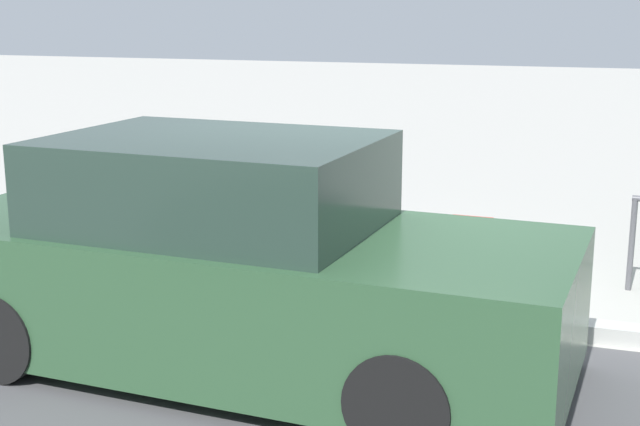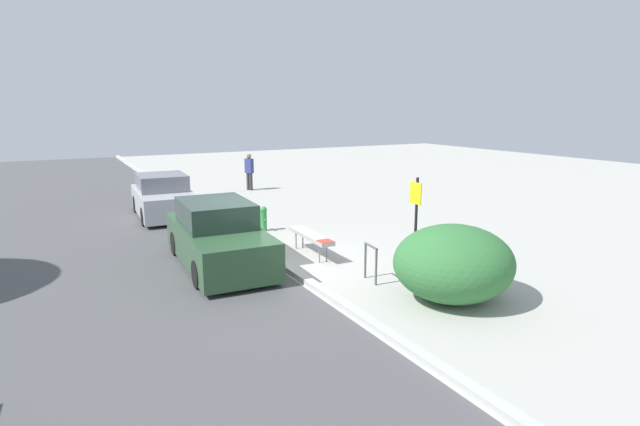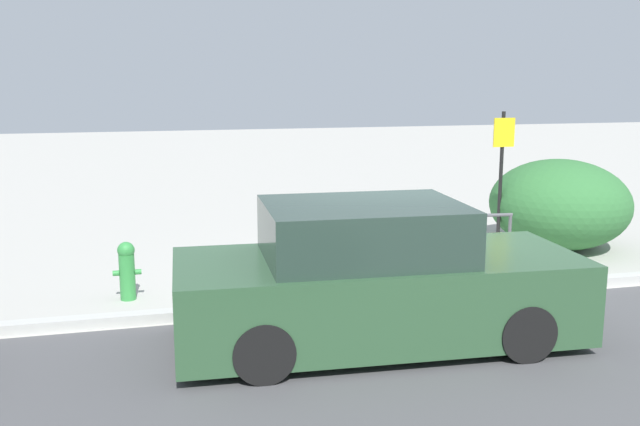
# 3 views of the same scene
# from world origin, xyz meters

# --- Properties ---
(ground_plane) EXTENTS (60.00, 60.00, 0.00)m
(ground_plane) POSITION_xyz_m (0.00, 0.00, 0.00)
(ground_plane) COLOR #ADAAA3
(road_strip) EXTENTS (60.00, 10.00, 0.01)m
(road_strip) POSITION_xyz_m (0.00, -5.15, 0.00)
(road_strip) COLOR #4C4C4F
(road_strip) RESTS_ON ground_plane
(curb) EXTENTS (60.00, 0.20, 0.13)m
(curb) POSITION_xyz_m (0.00, 0.00, 0.07)
(curb) COLOR #B7B7B2
(curb) RESTS_ON ground_plane
(bench) EXTENTS (1.99, 0.42, 0.57)m
(bench) POSITION_xyz_m (-0.28, 1.06, 0.50)
(bench) COLOR gray
(bench) RESTS_ON ground_plane
(bike_rack) EXTENTS (0.55, 0.11, 0.83)m
(bike_rack) POSITION_xyz_m (2.10, 1.29, 0.50)
(bike_rack) COLOR #515156
(bike_rack) RESTS_ON ground_plane
(sign_post) EXTENTS (0.36, 0.08, 2.30)m
(sign_post) POSITION_xyz_m (2.60, 2.07, 1.38)
(sign_post) COLOR black
(sign_post) RESTS_ON ground_plane
(fire_hydrant) EXTENTS (0.36, 0.22, 0.77)m
(fire_hydrant) POSITION_xyz_m (-3.25, 0.98, 0.41)
(fire_hydrant) COLOR #338C3F
(fire_hydrant) RESTS_ON ground_plane
(shrub_hedge) EXTENTS (2.26, 2.40, 1.50)m
(shrub_hedge) POSITION_xyz_m (3.73, 2.12, 0.75)
(shrub_hedge) COLOR #337038
(shrub_hedge) RESTS_ON ground_plane
(pedestrian) EXTENTS (0.43, 0.35, 1.66)m
(pedestrian) POSITION_xyz_m (-10.70, 3.34, 0.89)
(pedestrian) COLOR #333338
(pedestrian) RESTS_ON ground_plane
(parked_car_near) EXTENTS (4.39, 1.93, 1.55)m
(parked_car_near) POSITION_xyz_m (-0.64, -1.26, 0.69)
(parked_car_near) COLOR black
(parked_car_near) RESTS_ON ground_plane
(parked_car_far) EXTENTS (3.91, 1.92, 1.46)m
(parked_car_far) POSITION_xyz_m (-6.86, -1.27, 0.66)
(parked_car_far) COLOR black
(parked_car_far) RESTS_ON ground_plane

